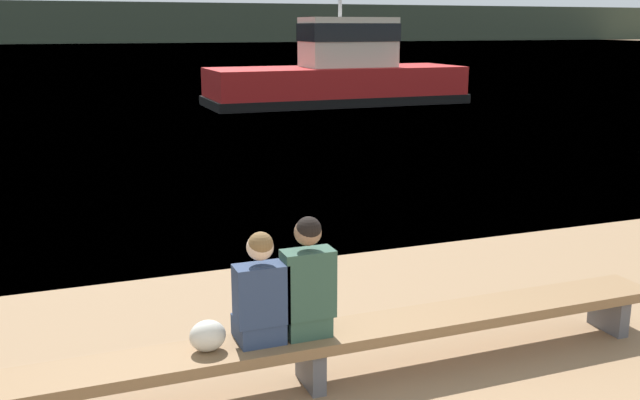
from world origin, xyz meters
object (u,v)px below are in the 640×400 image
(tugboat_red, at_px, (339,77))
(bench_main, at_px, (310,344))
(person_right, at_px, (307,283))
(shopping_bag, at_px, (208,336))
(person_left, at_px, (260,295))

(tugboat_red, bearing_deg, bench_main, 156.89)
(person_right, height_order, shopping_bag, person_right)
(shopping_bag, bearing_deg, bench_main, -0.42)
(person_left, xyz_separation_m, person_right, (0.39, -0.00, 0.05))
(person_right, bearing_deg, bench_main, -6.81)
(shopping_bag, xyz_separation_m, tugboat_red, (9.64, 20.64, 0.45))
(person_left, bearing_deg, tugboat_red, 65.94)
(bench_main, height_order, person_right, person_right)
(person_left, bearing_deg, bench_main, -0.77)
(bench_main, xyz_separation_m, person_left, (-0.42, 0.01, 0.48))
(person_left, xyz_separation_m, shopping_bag, (-0.43, 0.00, -0.28))
(bench_main, distance_m, tugboat_red, 22.45)
(person_left, relative_size, shopping_bag, 3.27)
(person_right, relative_size, tugboat_red, 0.10)
(person_right, height_order, tugboat_red, tugboat_red)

